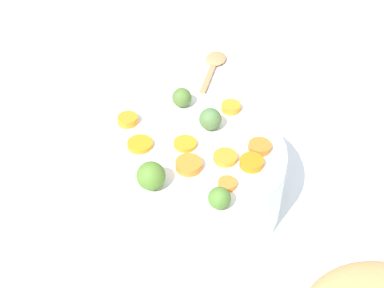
% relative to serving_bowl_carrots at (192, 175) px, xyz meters
% --- Properties ---
extents(tabletop, '(2.40, 2.40, 0.02)m').
position_rel_serving_bowl_carrots_xyz_m(tabletop, '(0.02, 0.03, -0.06)').
color(tabletop, silver).
rests_on(tabletop, ground).
extents(serving_bowl_carrots, '(0.27, 0.27, 0.11)m').
position_rel_serving_bowl_carrots_xyz_m(serving_bowl_carrots, '(0.00, 0.00, 0.00)').
color(serving_bowl_carrots, white).
rests_on(serving_bowl_carrots, tabletop).
extents(carrot_slice_0, '(0.05, 0.05, 0.01)m').
position_rel_serving_bowl_carrots_xyz_m(carrot_slice_0, '(-0.02, 0.10, 0.06)').
color(carrot_slice_0, orange).
rests_on(carrot_slice_0, serving_bowl_carrots).
extents(carrot_slice_1, '(0.04, 0.04, 0.01)m').
position_rel_serving_bowl_carrots_xyz_m(carrot_slice_1, '(-0.10, 0.05, 0.06)').
color(carrot_slice_1, orange).
rests_on(carrot_slice_1, serving_bowl_carrots).
extents(carrot_slice_2, '(0.05, 0.05, 0.01)m').
position_rel_serving_bowl_carrots_xyz_m(carrot_slice_2, '(0.01, -0.08, 0.06)').
color(carrot_slice_2, orange).
rests_on(carrot_slice_2, serving_bowl_carrots).
extents(carrot_slice_3, '(0.04, 0.04, 0.01)m').
position_rel_serving_bowl_carrots_xyz_m(carrot_slice_3, '(-0.04, -0.11, 0.06)').
color(carrot_slice_3, orange).
rests_on(carrot_slice_3, serving_bowl_carrots).
extents(carrot_slice_4, '(0.03, 0.03, 0.01)m').
position_rel_serving_bowl_carrots_xyz_m(carrot_slice_4, '(0.06, 0.06, 0.06)').
color(carrot_slice_4, orange).
rests_on(carrot_slice_4, serving_bowl_carrots).
extents(carrot_slice_5, '(0.03, 0.03, 0.01)m').
position_rel_serving_bowl_carrots_xyz_m(carrot_slice_5, '(-0.01, -0.01, 0.06)').
color(carrot_slice_5, orange).
rests_on(carrot_slice_5, serving_bowl_carrots).
extents(carrot_slice_6, '(0.05, 0.05, 0.01)m').
position_rel_serving_bowl_carrots_xyz_m(carrot_slice_6, '(0.02, 0.09, 0.06)').
color(carrot_slice_6, orange).
rests_on(carrot_slice_6, serving_bowl_carrots).
extents(carrot_slice_7, '(0.04, 0.04, 0.01)m').
position_rel_serving_bowl_carrots_xyz_m(carrot_slice_7, '(0.04, 0.00, 0.06)').
color(carrot_slice_7, orange).
rests_on(carrot_slice_7, serving_bowl_carrots).
extents(carrot_slice_8, '(0.05, 0.05, 0.01)m').
position_rel_serving_bowl_carrots_xyz_m(carrot_slice_8, '(0.01, 0.05, 0.06)').
color(carrot_slice_8, orange).
rests_on(carrot_slice_8, serving_bowl_carrots).
extents(brussels_sprout_0, '(0.04, 0.04, 0.04)m').
position_rel_serving_bowl_carrots_xyz_m(brussels_sprout_0, '(0.08, -0.04, 0.07)').
color(brussels_sprout_0, '#4D7929').
rests_on(brussels_sprout_0, serving_bowl_carrots).
extents(brussels_sprout_1, '(0.03, 0.03, 0.03)m').
position_rel_serving_bowl_carrots_xyz_m(brussels_sprout_1, '(0.10, 0.05, 0.07)').
color(brussels_sprout_1, '#4B782D').
rests_on(brussels_sprout_1, serving_bowl_carrots).
extents(brussels_sprout_2, '(0.03, 0.03, 0.03)m').
position_rel_serving_bowl_carrots_xyz_m(brussels_sprout_2, '(-0.05, 0.02, 0.07)').
color(brussels_sprout_2, '#4C703D').
rests_on(brussels_sprout_2, serving_bowl_carrots).
extents(brussels_sprout_3, '(0.03, 0.03, 0.03)m').
position_rel_serving_bowl_carrots_xyz_m(brussels_sprout_3, '(-0.10, -0.03, 0.07)').
color(brussels_sprout_3, '#4B6C2E').
rests_on(brussels_sprout_3, serving_bowl_carrots).
extents(wooden_spoon, '(0.25, 0.05, 0.01)m').
position_rel_serving_bowl_carrots_xyz_m(wooden_spoon, '(-0.36, -0.02, -0.05)').
color(wooden_spoon, '#B68051').
rests_on(wooden_spoon, tabletop).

